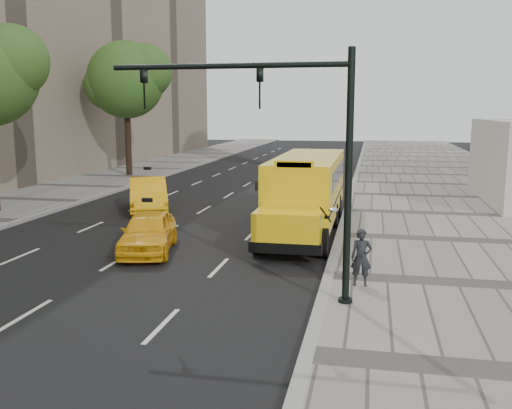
% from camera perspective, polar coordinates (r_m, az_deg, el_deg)
% --- Properties ---
extents(ground, '(140.00, 140.00, 0.00)m').
position_cam_1_polar(ground, '(23.52, -6.42, -2.71)').
color(ground, black).
rests_on(ground, ground).
extents(sidewalk_museum, '(12.00, 140.00, 0.15)m').
position_cam_1_polar(sidewalk_museum, '(22.90, 23.54, -3.59)').
color(sidewalk_museum, gray).
rests_on(sidewalk_museum, ground).
extents(curb_museum, '(0.30, 140.00, 0.15)m').
position_cam_1_polar(curb_museum, '(22.42, 8.35, -3.16)').
color(curb_museum, gray).
rests_on(curb_museum, ground).
extents(curb_far, '(0.30, 140.00, 0.15)m').
position_cam_1_polar(curb_far, '(27.03, -22.78, -1.64)').
color(curb_far, gray).
rests_on(curb_far, ground).
extents(tree_c, '(6.26, 5.57, 9.85)m').
position_cam_1_polar(tree_c, '(43.13, -12.75, 12.14)').
color(tree_c, black).
rests_on(tree_c, ground).
extents(school_bus, '(2.96, 11.56, 3.19)m').
position_cam_1_polar(school_bus, '(24.06, 5.14, 1.85)').
color(school_bus, yellow).
rests_on(school_bus, ground).
extents(taxi_near, '(2.60, 4.48, 1.43)m').
position_cam_1_polar(taxi_near, '(20.25, -10.73, -2.73)').
color(taxi_near, '#F7B111').
rests_on(taxi_near, ground).
extents(taxi_far, '(3.54, 5.22, 1.63)m').
position_cam_1_polar(taxi_far, '(28.52, -10.73, 0.99)').
color(taxi_far, '#F7B111').
rests_on(taxi_far, ground).
extents(pedestrian, '(0.59, 0.40, 1.58)m').
position_cam_1_polar(pedestrian, '(15.93, 10.49, -5.23)').
color(pedestrian, black).
rests_on(pedestrian, sidewalk_museum).
extents(traffic_signal, '(6.18, 0.36, 6.40)m').
position_cam_1_polar(traffic_signal, '(14.09, 3.57, 6.00)').
color(traffic_signal, black).
rests_on(traffic_signal, ground).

